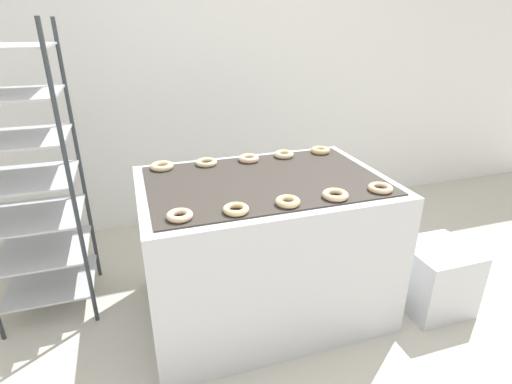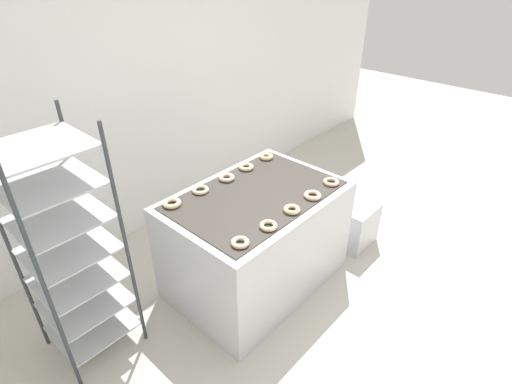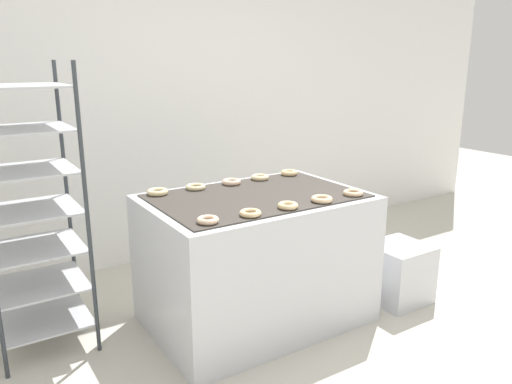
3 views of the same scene
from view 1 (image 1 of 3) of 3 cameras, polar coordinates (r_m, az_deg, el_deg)
wall_back at (r=3.42m, az=-6.84°, el=18.60°), size 8.00×0.05×2.80m
fryer_machine at (r=2.40m, az=1.12°, el=-7.89°), size 1.37×0.94×0.87m
baking_rack_cart at (r=2.57m, az=-29.88°, el=1.67°), size 0.53×0.51×1.69m
glaze_bin at (r=2.76m, az=24.15°, el=-11.10°), size 0.39×0.39×0.42m
donut_near_leftmost at (r=1.80m, az=-10.85°, el=-3.30°), size 0.12×0.12×0.03m
donut_near_left at (r=1.83m, az=-2.88°, el=-2.47°), size 0.12×0.12×0.03m
donut_near_center at (r=1.90m, az=4.57°, el=-1.37°), size 0.12×0.12×0.03m
donut_near_right at (r=2.01m, az=11.26°, el=-0.40°), size 0.13×0.13×0.03m
donut_near_rightmost at (r=2.15m, az=17.35°, el=0.55°), size 0.13×0.13×0.03m
donut_far_leftmost at (r=2.42m, az=-13.28°, el=3.62°), size 0.13×0.13×0.03m
donut_far_left at (r=2.45m, az=-7.11°, el=4.22°), size 0.13×0.13×0.03m
donut_far_center at (r=2.49m, az=-1.04°, el=4.81°), size 0.13×0.13×0.03m
donut_far_right at (r=2.58m, az=4.00°, el=5.39°), size 0.13×0.13×0.03m
donut_far_rightmost at (r=2.69m, az=9.20°, el=5.90°), size 0.12×0.12×0.04m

